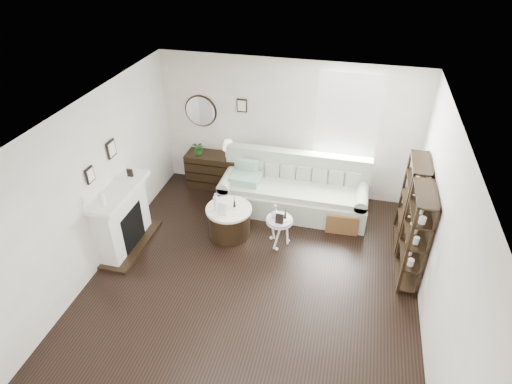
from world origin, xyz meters
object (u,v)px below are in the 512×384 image
(sofa, at_px, (294,192))
(drum_table, at_px, (229,221))
(dresser, at_px, (214,171))
(pedestal_table, at_px, (279,221))

(sofa, xyz_separation_m, drum_table, (-0.97, -1.07, -0.07))
(drum_table, bearing_deg, sofa, 47.96)
(sofa, height_order, drum_table, sofa)
(dresser, distance_m, pedestal_table, 2.26)
(drum_table, distance_m, pedestal_table, 0.94)
(dresser, bearing_deg, pedestal_table, -42.33)
(pedestal_table, bearing_deg, sofa, 87.22)
(drum_table, xyz_separation_m, pedestal_table, (0.91, -0.07, 0.22))
(pedestal_table, bearing_deg, drum_table, 175.72)
(drum_table, bearing_deg, dresser, 117.63)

